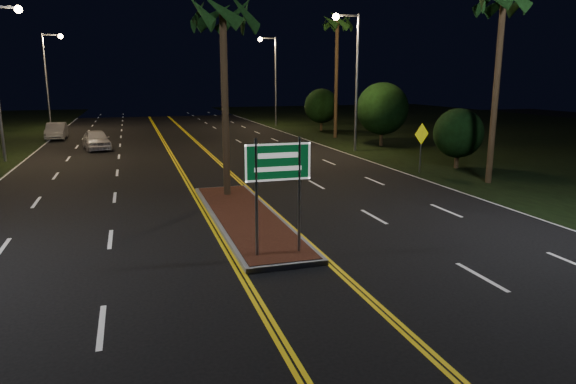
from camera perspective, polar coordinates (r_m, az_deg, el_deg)
name	(u,v)px	position (r m, az deg, el deg)	size (l,w,h in m)	color
ground	(313,299)	(11.83, 2.74, -11.79)	(120.00, 120.00, 0.00)	black
grass_right	(546,137)	(48.92, 26.71, 5.46)	(40.00, 110.00, 0.01)	black
median_island	(246,217)	(18.17, -4.74, -2.81)	(2.25, 10.25, 0.17)	gray
highway_sign	(278,173)	(13.67, -1.12, 2.12)	(1.80, 0.08, 3.20)	gray
streetlight_left_mid	(1,65)	(34.84, -29.25, 12.24)	(1.91, 0.44, 9.00)	gray
streetlight_left_far	(50,70)	(54.58, -24.96, 12.18)	(1.91, 0.44, 9.00)	gray
streetlight_right_mid	(352,66)	(35.19, 7.12, 13.68)	(1.91, 0.44, 9.00)	gray
streetlight_right_far	(272,71)	(54.07, -1.78, 13.31)	(1.91, 0.44, 9.00)	gray
palm_median	(223,15)	(21.10, -7.28, 18.95)	(2.40, 2.40, 8.30)	#382819
palm_right_near	(504,1)	(26.06, 22.84, 18.94)	(2.40, 2.40, 9.30)	#382819
palm_right_far	(337,24)	(43.61, 5.51, 18.06)	(2.40, 2.40, 10.30)	#382819
shrub_near	(458,133)	(29.78, 18.41, 6.23)	(2.70, 2.70, 3.30)	#382819
shrub_mid	(382,109)	(38.51, 10.44, 9.10)	(3.78, 3.78, 4.62)	#382819
shrub_far	(321,106)	(49.41, 3.73, 9.52)	(3.24, 3.24, 3.96)	#382819
car_near	(96,138)	(38.46, -20.53, 5.64)	(2.08, 4.85, 1.62)	silver
car_far	(56,130)	(46.44, -24.35, 6.34)	(2.01, 4.69, 1.56)	#ADAFB7
warning_sign	(421,141)	(27.77, 14.59, 5.53)	(1.03, 0.41, 2.59)	gray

